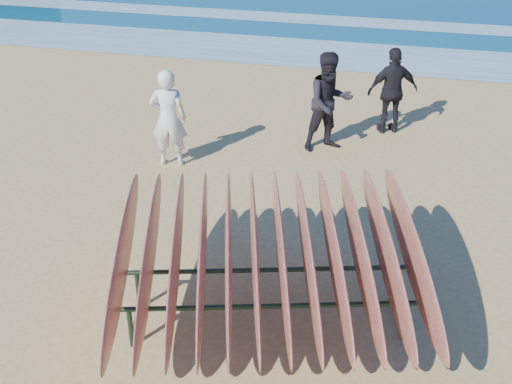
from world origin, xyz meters
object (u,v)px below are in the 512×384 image
surfboard_rack (268,257)px  person_white (168,118)px  person_dark_a (329,102)px  person_dark_b (393,91)px

surfboard_rack → person_white: (-2.51, 3.58, -0.08)m
surfboard_rack → person_dark_a: person_dark_a is taller
person_dark_b → person_dark_a: bearing=22.4°
person_white → person_dark_a: bearing=-164.4°
surfboard_rack → person_dark_a: size_ratio=2.24×
surfboard_rack → person_dark_a: bearing=74.5°
surfboard_rack → person_dark_b: (0.97, 5.86, -0.11)m
surfboard_rack → person_white: size_ratio=2.35×
person_dark_b → person_white: bearing=10.1°
person_white → person_dark_a: size_ratio=0.95×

